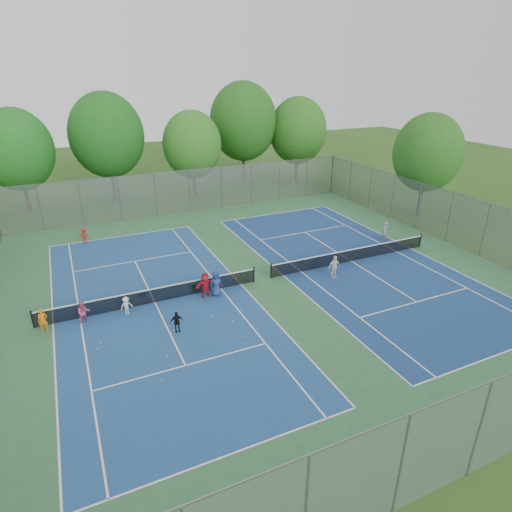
{
  "coord_description": "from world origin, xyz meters",
  "views": [
    {
      "loc": [
        -10.74,
        -22.31,
        12.61
      ],
      "look_at": [
        0.0,
        1.0,
        1.3
      ],
      "focal_mm": 30.0,
      "sensor_mm": 36.0,
      "label": 1
    }
  ],
  "objects": [
    {
      "name": "ground",
      "position": [
        0.0,
        0.0,
        0.0
      ],
      "size": [
        120.0,
        120.0,
        0.0
      ],
      "primitive_type": "plane",
      "color": "#2A4F18",
      "rests_on": "ground"
    },
    {
      "name": "court_pad",
      "position": [
        0.0,
        0.0,
        0.01
      ],
      "size": [
        32.0,
        32.0,
        0.01
      ],
      "primitive_type": "cube",
      "color": "#2E623A",
      "rests_on": "ground"
    },
    {
      "name": "court_left",
      "position": [
        -7.0,
        0.0,
        0.02
      ],
      "size": [
        10.97,
        23.77,
        0.01
      ],
      "primitive_type": "cube",
      "color": "navy",
      "rests_on": "court_pad"
    },
    {
      "name": "court_right",
      "position": [
        7.0,
        0.0,
        0.02
      ],
      "size": [
        10.97,
        23.77,
        0.01
      ],
      "primitive_type": "cube",
      "color": "navy",
      "rests_on": "court_pad"
    },
    {
      "name": "net_left",
      "position": [
        -7.0,
        0.0,
        0.46
      ],
      "size": [
        12.87,
        0.1,
        0.91
      ],
      "primitive_type": "cube",
      "color": "black",
      "rests_on": "ground"
    },
    {
      "name": "net_right",
      "position": [
        7.0,
        0.0,
        0.46
      ],
      "size": [
        12.87,
        0.1,
        0.91
      ],
      "primitive_type": "cube",
      "color": "black",
      "rests_on": "ground"
    },
    {
      "name": "fence_north",
      "position": [
        0.0,
        16.0,
        2.0
      ],
      "size": [
        32.0,
        0.1,
        4.0
      ],
      "primitive_type": "cube",
      "color": "gray",
      "rests_on": "ground"
    },
    {
      "name": "fence_south",
      "position": [
        0.0,
        -16.0,
        2.0
      ],
      "size": [
        32.0,
        0.1,
        4.0
      ],
      "primitive_type": "cube",
      "color": "gray",
      "rests_on": "ground"
    },
    {
      "name": "fence_east",
      "position": [
        16.0,
        0.0,
        2.0
      ],
      "size": [
        0.1,
        32.0,
        4.0
      ],
      "primitive_type": "cube",
      "rotation": [
        0.0,
        0.0,
        1.57
      ],
      "color": "gray",
      "rests_on": "ground"
    },
    {
      "name": "tree_nw",
      "position": [
        -14.0,
        22.0,
        5.89
      ],
      "size": [
        6.4,
        6.4,
        9.58
      ],
      "color": "#443326",
      "rests_on": "ground"
    },
    {
      "name": "tree_nl",
      "position": [
        -6.0,
        23.0,
        6.54
      ],
      "size": [
        7.2,
        7.2,
        10.69
      ],
      "color": "#443326",
      "rests_on": "ground"
    },
    {
      "name": "tree_nc",
      "position": [
        2.0,
        21.0,
        5.39
      ],
      "size": [
        6.0,
        6.0,
        8.85
      ],
      "color": "#443326",
      "rests_on": "ground"
    },
    {
      "name": "tree_nr",
      "position": [
        9.0,
        24.0,
        7.04
      ],
      "size": [
        7.6,
        7.6,
        11.42
      ],
      "color": "#443326",
      "rests_on": "ground"
    },
    {
      "name": "tree_ne",
      "position": [
        15.0,
        22.0,
        5.97
      ],
      "size": [
        6.6,
        6.6,
        9.77
      ],
      "color": "#443326",
      "rests_on": "ground"
    },
    {
      "name": "tree_side_e",
      "position": [
        19.0,
        6.0,
        5.74
      ],
      "size": [
        6.0,
        6.0,
        9.2
      ],
      "color": "#443326",
      "rests_on": "ground"
    },
    {
      "name": "ball_crate",
      "position": [
        -7.51,
        1.16,
        0.17
      ],
      "size": [
        0.45,
        0.45,
        0.33
      ],
      "primitive_type": "cube",
      "rotation": [
        0.0,
        0.0,
        0.16
      ],
      "color": "blue",
      "rests_on": "ground"
    },
    {
      "name": "ball_hopper",
      "position": [
        -4.45,
        0.35,
        0.27
      ],
      "size": [
        0.33,
        0.33,
        0.54
      ],
      "primitive_type": "cube",
      "rotation": [
        0.0,
        0.0,
        -0.24
      ],
      "color": "#238332",
      "rests_on": "ground"
    },
    {
      "name": "student_a",
      "position": [
        -12.86,
        -0.6,
        0.67
      ],
      "size": [
        0.51,
        0.35,
        1.33
      ],
      "primitive_type": "imported",
      "rotation": [
        0.0,
        0.0,
        0.07
      ],
      "color": "orange",
      "rests_on": "ground"
    },
    {
      "name": "student_b",
      "position": [
        -10.88,
        -0.6,
        0.65
      ],
      "size": [
        0.66,
        0.54,
        1.3
      ],
      "primitive_type": "imported",
      "rotation": [
        0.0,
        0.0,
        0.07
      ],
      "color": "#CB4F72",
      "rests_on": "ground"
    },
    {
      "name": "student_c",
      "position": [
        -8.66,
        -0.6,
        0.53
      ],
      "size": [
        0.76,
        0.54,
        1.06
      ],
      "primitive_type": "imported",
      "rotation": [
        0.0,
        0.0,
        0.24
      ],
      "color": "silver",
      "rests_on": "ground"
    },
    {
      "name": "student_d",
      "position": [
        -6.59,
        -3.49,
        0.58
      ],
      "size": [
        0.7,
        0.33,
        1.17
      ],
      "primitive_type": "imported",
      "rotation": [
        0.0,
        0.0,
        -0.06
      ],
      "color": "black",
      "rests_on": "ground"
    },
    {
      "name": "student_e",
      "position": [
        -3.42,
        -0.7,
        0.8
      ],
      "size": [
        0.86,
        0.65,
        1.59
      ],
      "primitive_type": "imported",
      "rotation": [
        0.0,
        0.0,
        0.2
      ],
      "color": "navy",
      "rests_on": "ground"
    },
    {
      "name": "student_f",
      "position": [
        -4.06,
        -0.6,
        0.79
      ],
      "size": [
        1.51,
        0.67,
        1.57
      ],
      "primitive_type": "imported",
      "rotation": [
        0.0,
        0.0,
        0.15
      ],
      "color": "red",
      "rests_on": "ground"
    },
    {
      "name": "child_far_baseline",
      "position": [
        -9.89,
        11.65,
        0.62
      ],
      "size": [
        0.89,
        0.64,
        1.24
      ],
      "primitive_type": "imported",
      "rotation": [
        0.0,
        0.0,
        2.89
      ],
      "color": "#AA1E18",
      "rests_on": "ground"
    },
    {
      "name": "instructor",
      "position": [
        11.76,
        2.23,
        0.78
      ],
      "size": [
        0.68,
        0.58,
        1.56
      ],
      "primitive_type": "imported",
      "rotation": [
        0.0,
        0.0,
        3.59
      ],
      "color": "gray",
      "rests_on": "ground"
    },
    {
      "name": "teen_court_b",
      "position": [
        4.38,
        -1.63,
        0.77
      ],
      "size": [
        0.93,
        0.44,
        1.55
      ],
      "primitive_type": "imported",
      "rotation": [
        0.0,
        0.0,
        0.07
      ],
      "color": "white",
      "rests_on": "ground"
    },
    {
      "name": "tennis_ball_0",
      "position": [
        -7.61,
        -5.39,
        0.03
      ],
      "size": [
        0.07,
        0.07,
        0.07
      ],
      "primitive_type": "sphere",
      "color": "#C0E836",
      "rests_on": "ground"
    },
    {
      "name": "tennis_ball_1",
      "position": [
        -4.45,
        -2.89,
        0.03
      ],
      "size": [
        0.07,
        0.07,
        0.07
      ],
      "primitive_type": "sphere",
      "color": "#E6EF37",
      "rests_on": "ground"
    },
    {
      "name": "tennis_ball_2",
      "position": [
        -5.46,
        -1.73,
        0.03
      ],
      "size": [
        0.07,
        0.07,
        0.07
      ],
      "primitive_type": "sphere",
      "color": "#B0C12C",
      "rests_on": "ground"
    },
    {
      "name": "tennis_ball_3",
      "position": [
        -3.82,
        -6.05,
        0.03
      ],
      "size": [
        0.07,
        0.07,
        0.07
      ],
      "primitive_type": "sphere",
      "color": "#C2EA36",
      "rests_on": "ground"
    },
    {
      "name": "tennis_ball_4",
      "position": [
        -3.62,
        -3.87,
        0.03
      ],
      "size": [
        0.07,
        0.07,
        0.07
      ],
      "primitive_type": "sphere",
      "color": "#B9DD33",
      "rests_on": "ground"
    },
    {
      "name": "tennis_ball_5",
      "position": [
        -10.56,
        -3.42,
        0.03
      ],
      "size": [
        0.07,
        0.07,
        0.07
      ],
      "primitive_type": "sphere",
      "color": "yellow",
      "rests_on": "ground"
    },
    {
      "name": "tennis_ball_6",
      "position": [
        -4.79,
        -6.46,
        0.03
      ],
      "size": [
        0.07,
        0.07,
        0.07
      ],
      "primitive_type": "sphere",
      "color": "#E4F338",
      "rests_on": "ground"
    },
    {
      "name": "tennis_ball_7",
      "position": [
        -6.72,
        -3.36,
        0.03
      ],
      "size": [
        0.07,
        0.07,
        0.07
      ],
      "primitive_type": "sphere",
      "color": "#CEE836",
      "rests_on": "ground"
    },
    {
      "name": "tennis_ball_8",
      "position": [
        -4.75,
        -3.45,
        0.03
      ],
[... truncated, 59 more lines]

